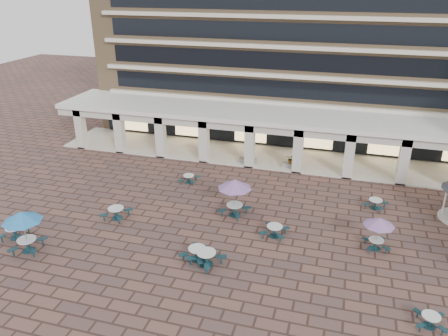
% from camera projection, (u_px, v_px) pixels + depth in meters
% --- Properties ---
extents(ground, '(120.00, 120.00, 0.00)m').
position_uv_depth(ground, '(237.00, 245.00, 27.54)').
color(ground, brown).
rests_on(ground, ground).
extents(apartment_building, '(40.00, 15.50, 25.20)m').
position_uv_depth(apartment_building, '(301.00, 8.00, 44.88)').
color(apartment_building, '#9C7C58').
rests_on(apartment_building, ground).
extents(retail_arcade, '(42.00, 6.60, 4.40)m').
position_uv_depth(retail_arcade, '(279.00, 128.00, 39.35)').
color(retail_arcade, white).
rests_on(retail_arcade, ground).
extents(picnic_table_0, '(2.09, 2.09, 0.81)m').
position_uv_depth(picnic_table_0, '(15.00, 231.00, 28.08)').
color(picnic_table_0, '#153740').
rests_on(picnic_table_0, ground).
extents(picnic_table_1, '(2.37, 2.37, 0.86)m').
position_uv_depth(picnic_table_1, '(206.00, 257.00, 25.47)').
color(picnic_table_1, '#153740').
rests_on(picnic_table_1, ground).
extents(picnic_table_3, '(1.51, 1.51, 0.66)m').
position_uv_depth(picnic_table_3, '(430.00, 320.00, 20.96)').
color(picnic_table_3, '#153740').
rests_on(picnic_table_3, ground).
extents(picnic_table_4, '(2.37, 2.37, 2.74)m').
position_uv_depth(picnic_table_4, '(22.00, 218.00, 26.00)').
color(picnic_table_4, '#153740').
rests_on(picnic_table_4, ground).
extents(picnic_table_5, '(2.11, 2.11, 0.80)m').
position_uv_depth(picnic_table_5, '(197.00, 253.00, 25.94)').
color(picnic_table_5, '#153740').
rests_on(picnic_table_5, ground).
extents(picnic_table_6, '(2.39, 2.39, 2.77)m').
position_uv_depth(picnic_table_6, '(235.00, 185.00, 30.03)').
color(picnic_table_6, '#153740').
rests_on(picnic_table_6, ground).
extents(picnic_table_7, '(1.89, 1.89, 0.77)m').
position_uv_depth(picnic_table_7, '(275.00, 230.00, 28.27)').
color(picnic_table_7, '#153740').
rests_on(picnic_table_7, ground).
extents(picnic_table_8, '(1.92, 1.92, 0.83)m').
position_uv_depth(picnic_table_8, '(116.00, 212.00, 30.36)').
color(picnic_table_8, '#153740').
rests_on(picnic_table_8, ground).
extents(picnic_table_11, '(1.90, 1.90, 2.19)m').
position_uv_depth(picnic_table_11, '(379.00, 223.00, 26.38)').
color(picnic_table_11, '#153740').
rests_on(picnic_table_11, ground).
extents(picnic_table_12, '(1.54, 1.54, 0.68)m').
position_uv_depth(picnic_table_12, '(189.00, 178.00, 35.69)').
color(picnic_table_12, '#153740').
rests_on(picnic_table_12, ground).
extents(picnic_table_13, '(1.94, 1.94, 0.72)m').
position_uv_depth(picnic_table_13, '(375.00, 203.00, 31.71)').
color(picnic_table_13, '#153740').
rests_on(picnic_table_13, ground).
extents(planter_left, '(1.50, 0.82, 1.29)m').
position_uv_depth(planter_left, '(248.00, 158.00, 39.28)').
color(planter_left, gray).
rests_on(planter_left, ground).
extents(planter_right, '(1.50, 0.87, 1.32)m').
position_uv_depth(planter_right, '(291.00, 163.00, 38.28)').
color(planter_right, gray).
rests_on(planter_right, ground).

